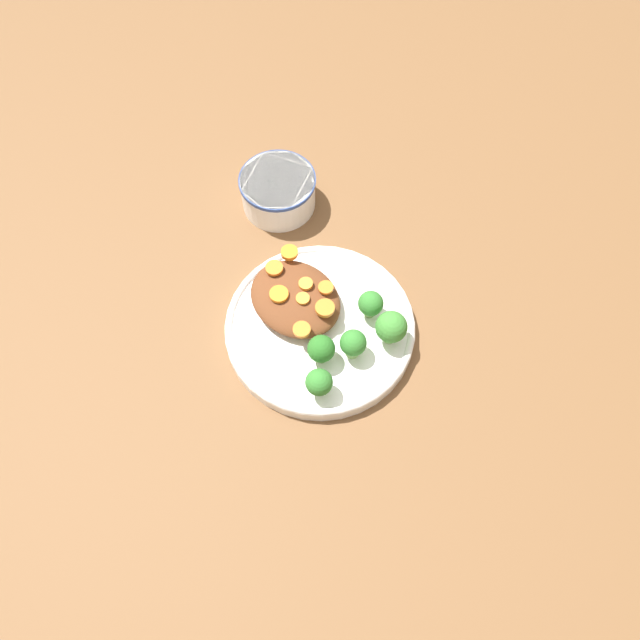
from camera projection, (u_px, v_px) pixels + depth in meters
The scene contains 17 objects.
ground_plane at pixel (320, 332), 0.88m from camera, with size 4.00×4.00×0.00m, color brown.
plate at pixel (320, 327), 0.87m from camera, with size 0.26×0.26×0.03m.
dip_bowl at pixel (278, 190), 0.96m from camera, with size 0.12×0.12×0.06m.
stew_mound at pixel (295, 298), 0.86m from camera, with size 0.14×0.11×0.03m, color brown.
broccoli_floret_0 at pixel (321, 349), 0.81m from camera, with size 0.04×0.04×0.05m.
broccoli_floret_1 at pixel (391, 328), 0.82m from camera, with size 0.04×0.04×0.06m.
broccoli_floret_2 at pixel (352, 345), 0.82m from camera, with size 0.04×0.04×0.05m.
broccoli_floret_3 at pixel (319, 383), 0.79m from camera, with size 0.04×0.04×0.05m.
broccoli_floret_4 at pixel (371, 304), 0.84m from camera, with size 0.04×0.04×0.05m.
carrot_slice_0 at pixel (302, 330), 0.82m from camera, with size 0.02×0.02×0.01m, color orange.
carrot_slice_1 at pixel (289, 252), 0.87m from camera, with size 0.02×0.02×0.01m, color orange.
carrot_slice_2 at pixel (279, 294), 0.84m from camera, with size 0.03×0.03×0.01m, color orange.
carrot_slice_3 at pixel (326, 288), 0.85m from camera, with size 0.02×0.02×0.00m, color orange.
carrot_slice_4 at pixel (325, 308), 0.83m from camera, with size 0.03×0.03×0.01m, color orange.
carrot_slice_5 at pixel (274, 268), 0.86m from camera, with size 0.02×0.02×0.00m, color orange.
carrot_slice_6 at pixel (302, 300), 0.84m from camera, with size 0.02×0.02×0.00m, color orange.
carrot_slice_7 at pixel (306, 284), 0.85m from camera, with size 0.02×0.02×0.01m, color orange.
Camera 1 is at (0.27, -0.28, 0.78)m, focal length 35.00 mm.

